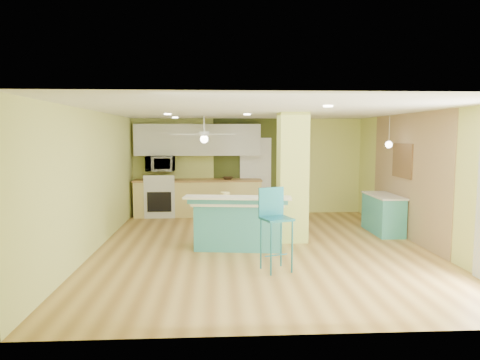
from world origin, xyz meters
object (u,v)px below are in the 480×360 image
side_counter (383,214)px  canister (225,197)px  peninsula (239,223)px  fruit_bowl (228,178)px  bar_stool (274,215)px

side_counter → canister: (-3.37, -1.06, 0.54)m
peninsula → canister: 0.55m
peninsula → fruit_bowl: size_ratio=6.95×
side_counter → fruit_bowl: bearing=146.6°
bar_stool → canister: bar_stool is taller
peninsula → side_counter: size_ratio=1.51×
fruit_bowl → canister: (-0.13, -3.19, -0.02)m
fruit_bowl → canister: size_ratio=1.63×
bar_stool → fruit_bowl: bar_stool is taller
peninsula → bar_stool: (0.47, -1.32, 0.38)m
peninsula → fruit_bowl: (-0.12, 3.16, 0.51)m
peninsula → canister: size_ratio=11.35×
side_counter → fruit_bowl: 3.92m
peninsula → bar_stool: size_ratio=1.51×
bar_stool → fruit_bowl: size_ratio=4.61×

